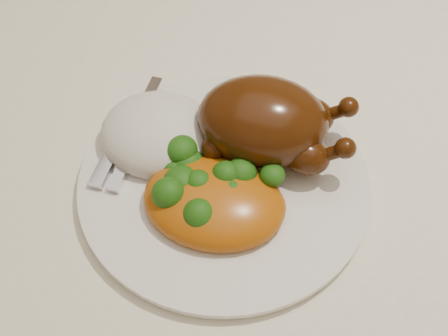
% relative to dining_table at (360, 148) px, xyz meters
% --- Properties ---
extents(dining_table, '(1.60, 0.90, 0.76)m').
position_rel_dining_table_xyz_m(dining_table, '(0.00, 0.00, 0.00)').
color(dining_table, brown).
rests_on(dining_table, floor).
extents(tablecloth, '(1.73, 1.03, 0.18)m').
position_rel_dining_table_xyz_m(tablecloth, '(0.00, 0.00, 0.07)').
color(tablecloth, white).
rests_on(tablecloth, dining_table).
extents(dinner_plate, '(0.37, 0.37, 0.01)m').
position_rel_dining_table_xyz_m(dinner_plate, '(-0.11, -0.19, 0.11)').
color(dinner_plate, white).
rests_on(dinner_plate, tablecloth).
extents(roast_chicken, '(0.18, 0.13, 0.09)m').
position_rel_dining_table_xyz_m(roast_chicken, '(-0.09, -0.14, 0.16)').
color(roast_chicken, '#441E07').
rests_on(roast_chicken, dinner_plate).
extents(rice_mound, '(0.14, 0.13, 0.07)m').
position_rel_dining_table_xyz_m(rice_mound, '(-0.20, -0.17, 0.13)').
color(rice_mound, white).
rests_on(rice_mound, dinner_plate).
extents(mac_and_cheese, '(0.16, 0.13, 0.06)m').
position_rel_dining_table_xyz_m(mac_and_cheese, '(-0.11, -0.22, 0.13)').
color(mac_and_cheese, '#B1490B').
rests_on(mac_and_cheese, dinner_plate).
extents(cutlery, '(0.04, 0.17, 0.01)m').
position_rel_dining_table_xyz_m(cutlery, '(-0.23, -0.19, 0.12)').
color(cutlery, silver).
rests_on(cutlery, dinner_plate).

